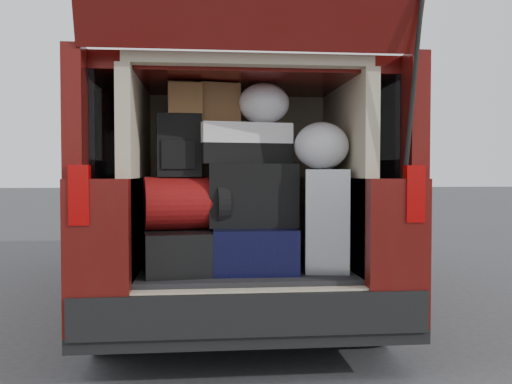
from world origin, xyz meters
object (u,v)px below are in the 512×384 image
Objects in this scene: black_hardshell at (182,250)px; silver_roller at (326,220)px; backpack at (179,146)px; twotone_duffel at (244,144)px; black_soft_case at (252,195)px; navy_hardshell at (253,247)px; red_duffel at (185,203)px.

silver_roller is at bearing -11.55° from black_hardshell.
twotone_duffel is at bearing -1.30° from backpack.
silver_roller reaches higher than black_hardshell.
black_hardshell is 0.54m from black_soft_case.
black_soft_case is (0.43, 0.02, 0.32)m from black_hardshell.
backpack is (-0.88, 0.06, 0.44)m from silver_roller.
silver_roller reaches higher than navy_hardshell.
backpack is 0.39m from twotone_duffel.
backpack is (-0.04, 0.02, 0.34)m from red_duffel.
navy_hardshell is at bearing -75.93° from black_soft_case.
red_duffel is 1.29× the size of backpack.
black_soft_case is at bearing -5.14° from black_hardshell.
silver_roller is 0.85m from red_duffel.
navy_hardshell is 0.76m from backpack.
backpack is at bearing 146.40° from red_duffel.
black_hardshell is 0.28m from red_duffel.
black_soft_case is (-0.00, 0.01, 0.32)m from navy_hardshell.
backpack reaches higher than silver_roller.
black_soft_case is at bearing 104.84° from navy_hardshell.
black_hardshell is at bearing -48.13° from backpack.
twotone_duffel is (-0.05, 0.02, 0.31)m from black_soft_case.
black_hardshell is at bearing -173.58° from silver_roller.
twotone_duffel is (-0.06, 0.04, 0.63)m from navy_hardshell.
twotone_duffel is (-0.49, 0.10, 0.46)m from silver_roller.
black_soft_case is (0.40, 0.03, 0.05)m from red_duffel.
silver_roller is 0.47m from black_soft_case.
silver_roller is at bearing -13.23° from red_duffel.
backpack is at bearing 129.81° from black_hardshell.
navy_hardshell is 0.63m from twotone_duffel.
black_soft_case is 1.41× the size of backpack.
black_soft_case is 0.31m from twotone_duffel.
red_duffel is 0.92× the size of black_soft_case.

